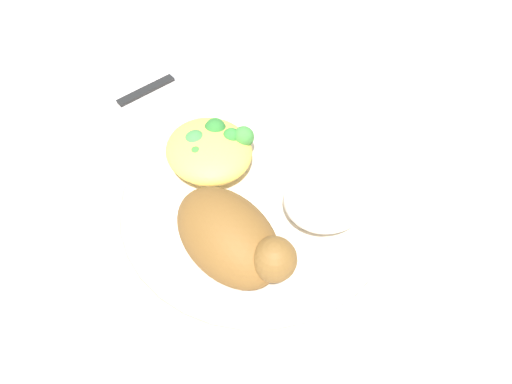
{
  "coord_description": "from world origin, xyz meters",
  "views": [
    {
      "loc": [
        0.22,
        -0.19,
        0.41
      ],
      "look_at": [
        0.0,
        0.0,
        0.03
      ],
      "focal_mm": 33.6,
      "sensor_mm": 36.0,
      "label": 1
    }
  ],
  "objects_px": {
    "plate": "(256,202)",
    "rice_pile": "(327,196)",
    "mac_cheese_with_broccoli": "(210,148)",
    "roasted_chicken": "(232,239)",
    "fork": "(165,104)",
    "knife": "(171,77)"
  },
  "relations": [
    {
      "from": "rice_pile",
      "to": "mac_cheese_with_broccoli",
      "type": "height_order",
      "value": "mac_cheese_with_broccoli"
    },
    {
      "from": "plate",
      "to": "mac_cheese_with_broccoli",
      "type": "relative_size",
      "value": 3.05
    },
    {
      "from": "plate",
      "to": "mac_cheese_with_broccoli",
      "type": "distance_m",
      "value": 0.08
    },
    {
      "from": "plate",
      "to": "fork",
      "type": "distance_m",
      "value": 0.19
    },
    {
      "from": "roasted_chicken",
      "to": "knife",
      "type": "bearing_deg",
      "value": 157.93
    },
    {
      "from": "plate",
      "to": "rice_pile",
      "type": "height_order",
      "value": "rice_pile"
    },
    {
      "from": "mac_cheese_with_broccoli",
      "to": "knife",
      "type": "distance_m",
      "value": 0.17
    },
    {
      "from": "roasted_chicken",
      "to": "fork",
      "type": "distance_m",
      "value": 0.25
    },
    {
      "from": "rice_pile",
      "to": "mac_cheese_with_broccoli",
      "type": "distance_m",
      "value": 0.13
    },
    {
      "from": "rice_pile",
      "to": "knife",
      "type": "relative_size",
      "value": 0.48
    },
    {
      "from": "mac_cheese_with_broccoli",
      "to": "fork",
      "type": "relative_size",
      "value": 0.68
    },
    {
      "from": "roasted_chicken",
      "to": "mac_cheese_with_broccoli",
      "type": "bearing_deg",
      "value": 152.56
    },
    {
      "from": "fork",
      "to": "knife",
      "type": "bearing_deg",
      "value": 137.79
    },
    {
      "from": "plate",
      "to": "mac_cheese_with_broccoli",
      "type": "bearing_deg",
      "value": -177.45
    },
    {
      "from": "plate",
      "to": "roasted_chicken",
      "type": "distance_m",
      "value": 0.08
    },
    {
      "from": "plate",
      "to": "fork",
      "type": "xyz_separation_m",
      "value": [
        -0.19,
        0.01,
        -0.01
      ]
    },
    {
      "from": "fork",
      "to": "knife",
      "type": "height_order",
      "value": "knife"
    },
    {
      "from": "roasted_chicken",
      "to": "mac_cheese_with_broccoli",
      "type": "height_order",
      "value": "roasted_chicken"
    },
    {
      "from": "rice_pile",
      "to": "mac_cheese_with_broccoli",
      "type": "relative_size",
      "value": 0.94
    },
    {
      "from": "fork",
      "to": "knife",
      "type": "xyz_separation_m",
      "value": [
        -0.04,
        0.03,
        0.0
      ]
    },
    {
      "from": "fork",
      "to": "rice_pile",
      "type": "bearing_deg",
      "value": 7.68
    },
    {
      "from": "mac_cheese_with_broccoli",
      "to": "fork",
      "type": "bearing_deg",
      "value": 171.94
    }
  ]
}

